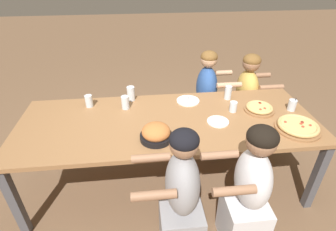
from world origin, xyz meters
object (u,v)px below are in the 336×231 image
drinking_glass_c (131,94)px  diner_far_right (245,101)px  drinking_glass_e (89,102)px  cocktail_glass_blue (292,106)px  pizza_board_second (259,108)px  drinking_glass_b (228,93)px  drinking_glass_d (233,107)px  skillet_bowl (156,133)px  drinking_glass_a (125,102)px  diner_near_center (181,202)px  diner_far_midright (206,102)px  pizza_board_main (298,127)px  empty_plate_b (188,101)px  diner_near_midright (248,196)px  empty_plate_a (218,122)px

drinking_glass_c → diner_far_right: 1.45m
drinking_glass_e → cocktail_glass_blue: bearing=-8.2°
pizza_board_second → drinking_glass_b: 0.36m
drinking_glass_d → skillet_bowl: bearing=-154.7°
pizza_board_second → drinking_glass_a: size_ratio=2.17×
cocktail_glass_blue → drinking_glass_c: bearing=166.4°
diner_near_center → diner_far_midright: diner_near_center is taller
drinking_glass_e → diner_far_right: diner_far_right is taller
drinking_glass_d → diner_far_right: 0.82m
drinking_glass_c → drinking_glass_e: 0.42m
pizza_board_main → empty_plate_b: size_ratio=1.62×
empty_plate_b → pizza_board_main: bearing=-35.1°
cocktail_glass_blue → drinking_glass_e: (-1.96, 0.28, 0.00)m
diner_near_midright → drinking_glass_b: bearing=-7.4°
empty_plate_b → cocktail_glass_blue: bearing=-16.2°
diner_far_midright → pizza_board_main: bearing=29.2°
drinking_glass_a → pizza_board_second: bearing=-8.2°
empty_plate_a → drinking_glass_a: bearing=157.9°
skillet_bowl → drinking_glass_d: skillet_bowl is taller
drinking_glass_c → pizza_board_second: bearing=-16.1°
pizza_board_main → skillet_bowl: (-1.22, -0.00, 0.03)m
drinking_glass_b → drinking_glass_c: 1.00m
pizza_board_second → diner_near_center: bearing=-137.6°
pizza_board_main → diner_near_center: size_ratio=0.32×
empty_plate_a → empty_plate_b: size_ratio=0.84×
empty_plate_b → drinking_glass_c: 0.59m
drinking_glass_c → diner_near_center: (0.35, -1.16, -0.31)m
drinking_glass_a → drinking_glass_d: drinking_glass_a is taller
drinking_glass_b → skillet_bowl: bearing=-142.1°
drinking_glass_b → diner_far_right: bearing=45.5°
empty_plate_b → cocktail_glass_blue: 1.01m
diner_near_midright → drinking_glass_c: bearing=36.7°
cocktail_glass_blue → diner_far_midright: bearing=134.6°
diner_near_center → pizza_board_main: bearing=-66.9°
diner_far_midright → diner_far_right: (0.50, 0.00, -0.02)m
cocktail_glass_blue → drinking_glass_c: (-1.55, 0.37, 0.02)m
drinking_glass_a → drinking_glass_d: 1.04m
empty_plate_b → diner_near_center: diner_near_center is taller
diner_far_midright → drinking_glass_b: bearing=17.5°
pizza_board_main → drinking_glass_b: 0.75m
skillet_bowl → drinking_glass_a: size_ratio=2.95×
drinking_glass_a → drinking_glass_d: bearing=-9.3°
drinking_glass_b → cocktail_glass_blue: bearing=-28.0°
empty_plate_b → drinking_glass_b: (0.42, 0.01, 0.06)m
empty_plate_b → diner_far_right: bearing=26.4°
skillet_bowl → empty_plate_a: bearing=18.4°
pizza_board_second → drinking_glass_c: bearing=163.9°
empty_plate_b → drinking_glass_d: 0.46m
diner_far_right → diner_near_midright: 1.55m
empty_plate_a → diner_far_right: 1.04m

